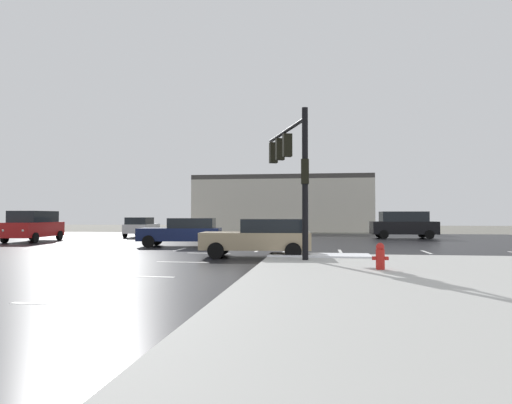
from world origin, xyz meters
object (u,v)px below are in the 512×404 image
sedan_white (141,227)px  suv_red (34,225)px  sedan_navy (183,232)px  traffic_signal_mast (291,160)px  fire_hydrant (380,256)px  sedan_tan (260,237)px  suv_black (404,224)px

sedan_white → suv_red: (-4.52, -7.37, 0.24)m
suv_red → sedan_navy: bearing=67.8°
traffic_signal_mast → sedan_white: bearing=17.7°
fire_hydrant → sedan_tan: 6.36m
sedan_tan → fire_hydrant: bearing=127.3°
sedan_tan → sedan_white: bearing=-58.8°
sedan_white → sedan_tan: bearing=-149.7°
sedan_tan → suv_red: (-16.41, 9.16, 0.24)m
fire_hydrant → sedan_white: sedan_white is taller
traffic_signal_mast → sedan_tan: size_ratio=1.19×
sedan_white → suv_red: suv_red is taller
fire_hydrant → suv_black: bearing=78.2°
sedan_tan → sedan_white: size_ratio=1.00×
sedan_tan → suv_black: bearing=-122.0°
fire_hydrant → suv_red: size_ratio=0.16×
fire_hydrant → sedan_white: size_ratio=0.17×
traffic_signal_mast → fire_hydrant: size_ratio=6.99×
sedan_navy → sedan_white: bearing=-64.0°
fire_hydrant → sedan_tan: bearing=131.8°
suv_black → sedan_white: suv_black is taller
suv_red → fire_hydrant: bearing=50.3°
traffic_signal_mast → suv_red: (-17.75, 9.67, -2.90)m
sedan_tan → suv_red: 18.80m
traffic_signal_mast → sedan_tan: bearing=49.2°
sedan_white → suv_black: bearing=-94.6°
fire_hydrant → sedan_navy: sedan_navy is taller
fire_hydrant → suv_black: suv_black is taller
traffic_signal_mast → sedan_tan: (-1.34, 0.50, -3.13)m
sedan_white → suv_red: bearing=143.0°
traffic_signal_mast → sedan_navy: (-6.42, 6.32, -3.13)m
suv_black → sedan_white: (-20.66, -0.31, -0.24)m
suv_black → suv_red: 26.32m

